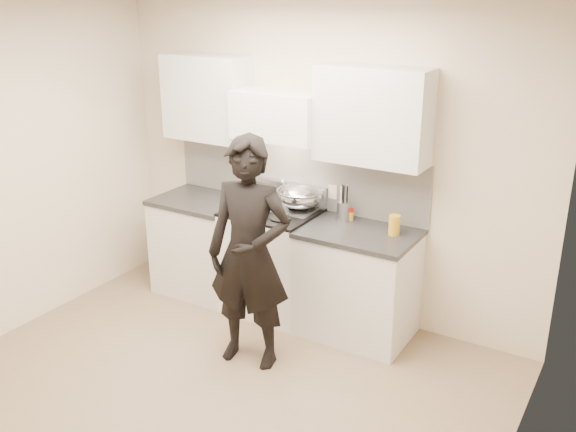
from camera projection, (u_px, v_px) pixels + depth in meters
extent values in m
plane|color=#806951|center=(202.00, 400.00, 4.56)|extent=(4.00, 4.00, 0.00)
cube|color=beige|center=(321.00, 161.00, 5.51)|extent=(4.00, 0.04, 2.70)
cube|color=beige|center=(513.00, 296.00, 3.13)|extent=(0.04, 3.50, 2.70)
cube|color=silver|center=(180.00, 2.00, 3.64)|extent=(4.00, 3.50, 0.02)
cube|color=silver|center=(295.00, 176.00, 5.68)|extent=(2.50, 0.02, 0.53)
cube|color=#AAABBB|center=(288.00, 193.00, 5.72)|extent=(0.76, 0.08, 0.20)
cube|color=white|center=(279.00, 115.00, 5.36)|extent=(0.76, 0.40, 0.40)
cylinder|color=silver|center=(268.00, 141.00, 5.27)|extent=(0.66, 0.02, 0.02)
cube|color=silver|center=(373.00, 116.00, 4.96)|extent=(0.90, 0.33, 0.75)
cube|color=silver|center=(207.00, 98.00, 5.74)|extent=(0.80, 0.33, 0.75)
cube|color=beige|center=(333.00, 192.00, 5.51)|extent=(0.08, 0.01, 0.12)
cube|color=white|center=(272.00, 262.00, 5.70)|extent=(0.76, 0.65, 0.92)
cube|color=black|center=(272.00, 212.00, 5.54)|extent=(0.76, 0.65, 0.02)
cube|color=silver|center=(295.00, 209.00, 5.55)|extent=(0.36, 0.34, 0.01)
cylinder|color=silver|center=(253.00, 239.00, 5.35)|extent=(0.62, 0.02, 0.02)
cylinder|color=black|center=(245.00, 211.00, 5.50)|extent=(0.18, 0.18, 0.01)
cylinder|color=black|center=(281.00, 218.00, 5.32)|extent=(0.18, 0.18, 0.01)
cylinder|color=black|center=(264.00, 201.00, 5.74)|extent=(0.18, 0.18, 0.01)
cylinder|color=black|center=(299.00, 208.00, 5.56)|extent=(0.18, 0.18, 0.01)
cube|color=silver|center=(357.00, 285.00, 5.30)|extent=(0.90, 0.65, 0.88)
cube|color=black|center=(359.00, 233.00, 5.15)|extent=(0.92, 0.67, 0.04)
cube|color=silver|center=(203.00, 246.00, 6.08)|extent=(0.80, 0.65, 0.88)
cube|color=black|center=(201.00, 200.00, 5.92)|extent=(0.82, 0.67, 0.04)
ellipsoid|color=silver|center=(300.00, 196.00, 5.51)|extent=(0.39, 0.39, 0.21)
torus|color=silver|center=(300.00, 191.00, 5.50)|extent=(0.41, 0.41, 0.02)
ellipsoid|color=beige|center=(300.00, 197.00, 5.52)|extent=(0.22, 0.22, 0.10)
cylinder|color=silver|center=(285.00, 187.00, 5.38)|extent=(0.13, 0.27, 0.21)
cylinder|color=silver|center=(255.00, 200.00, 5.47)|extent=(0.31, 0.31, 0.17)
cube|color=silver|center=(243.00, 189.00, 5.55)|extent=(0.06, 0.04, 0.01)
cube|color=silver|center=(268.00, 197.00, 5.35)|extent=(0.06, 0.04, 0.01)
cylinder|color=#AAABBB|center=(343.00, 211.00, 5.36)|extent=(0.11, 0.11, 0.16)
cylinder|color=black|center=(347.00, 202.00, 5.32)|extent=(0.01, 0.01, 0.28)
cylinder|color=silver|center=(346.00, 201.00, 5.34)|extent=(0.01, 0.01, 0.28)
cylinder|color=#AAABBB|center=(344.00, 201.00, 5.35)|extent=(0.01, 0.01, 0.28)
cylinder|color=black|center=(342.00, 201.00, 5.35)|extent=(0.01, 0.01, 0.28)
cylinder|color=#AAABBB|center=(341.00, 201.00, 5.34)|extent=(0.01, 0.01, 0.28)
cylinder|color=silver|center=(341.00, 202.00, 5.32)|extent=(0.01, 0.01, 0.28)
cylinder|color=black|center=(343.00, 203.00, 5.31)|extent=(0.01, 0.01, 0.28)
cylinder|color=#AAABBB|center=(345.00, 203.00, 5.31)|extent=(0.01, 0.01, 0.28)
cylinder|color=orange|center=(351.00, 216.00, 5.36)|extent=(0.04, 0.04, 0.08)
cylinder|color=red|center=(351.00, 210.00, 5.34)|extent=(0.05, 0.05, 0.03)
cylinder|color=#C38F1E|center=(394.00, 225.00, 5.04)|extent=(0.09, 0.09, 0.16)
imported|color=black|center=(249.00, 254.00, 4.76)|extent=(0.72, 0.54, 1.79)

